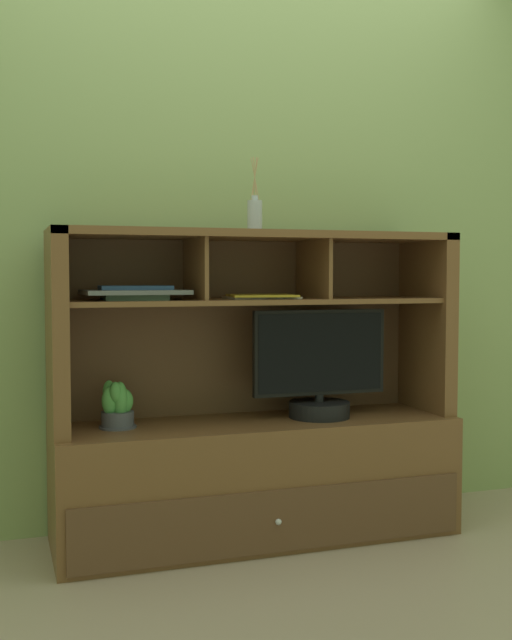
{
  "coord_description": "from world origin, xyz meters",
  "views": [
    {
      "loc": [
        -0.99,
        -2.95,
        1.07
      ],
      "look_at": [
        0.0,
        0.0,
        0.89
      ],
      "focal_mm": 43.42,
      "sensor_mm": 36.0,
      "label": 1
    }
  ],
  "objects": [
    {
      "name": "magazine_stack_left",
      "position": [
        -0.49,
        -0.0,
        1.0
      ],
      "size": [
        0.4,
        0.28,
        0.05
      ],
      "color": "#4E6959",
      "rests_on": "media_console"
    },
    {
      "name": "back_wall",
      "position": [
        0.0,
        0.28,
        1.4
      ],
      "size": [
        6.0,
        0.02,
        2.8
      ],
      "primitive_type": "cube",
      "color": "#8CA465",
      "rests_on": "ground"
    },
    {
      "name": "tv_monitor",
      "position": [
        0.26,
        -0.03,
        0.66
      ],
      "size": [
        0.57,
        0.25,
        0.45
      ],
      "color": "black",
      "rests_on": "media_console"
    },
    {
      "name": "media_console",
      "position": [
        0.0,
        0.01,
        0.38
      ],
      "size": [
        1.62,
        0.53,
        1.24
      ],
      "color": "brown",
      "rests_on": "ground"
    },
    {
      "name": "potted_orchid",
      "position": [
        -0.56,
        0.01,
        0.56
      ],
      "size": [
        0.14,
        0.14,
        0.18
      ],
      "color": "#4B4C5A",
      "rests_on": "media_console"
    },
    {
      "name": "floor_plane",
      "position": [
        0.0,
        0.0,
        -0.01
      ],
      "size": [
        6.0,
        6.0,
        0.02
      ],
      "primitive_type": "cube",
      "color": "tan",
      "rests_on": "ground"
    },
    {
      "name": "diffuser_bottle",
      "position": [
        -0.0,
        0.02,
        1.31
      ],
      "size": [
        0.06,
        0.06,
        0.3
      ],
      "color": "#A9B1BB",
      "rests_on": "media_console"
    },
    {
      "name": "magazine_stack_centre",
      "position": [
        0.02,
        -0.01,
        0.98
      ],
      "size": [
        0.29,
        0.26,
        0.02
      ],
      "color": "beige",
      "rests_on": "media_console"
    }
  ]
}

